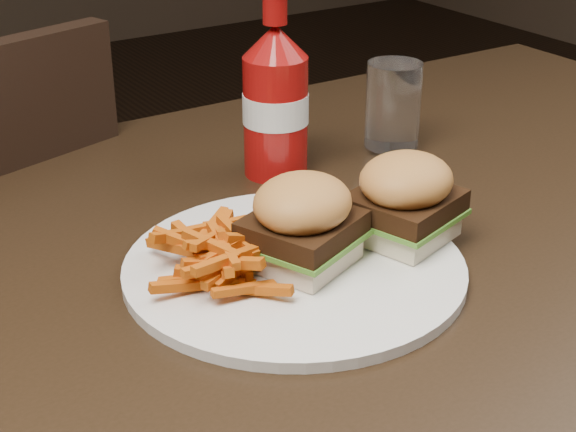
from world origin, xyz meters
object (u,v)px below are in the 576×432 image
ketchup_bottle (276,120)px  tumbler (393,105)px  dining_table (378,244)px  plate (294,267)px

ketchup_bottle → tumbler: size_ratio=1.41×
ketchup_bottle → dining_table: bearing=-84.6°
plate → tumbler: size_ratio=3.04×
plate → tumbler: 0.31m
dining_table → ketchup_bottle: (-0.02, 0.16, 0.08)m
dining_table → plate: 0.12m
plate → ketchup_bottle: (0.10, 0.19, 0.06)m
dining_table → tumbler: (0.13, 0.14, 0.08)m
tumbler → plate: bearing=-144.5°
dining_table → plate: size_ratio=4.09×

